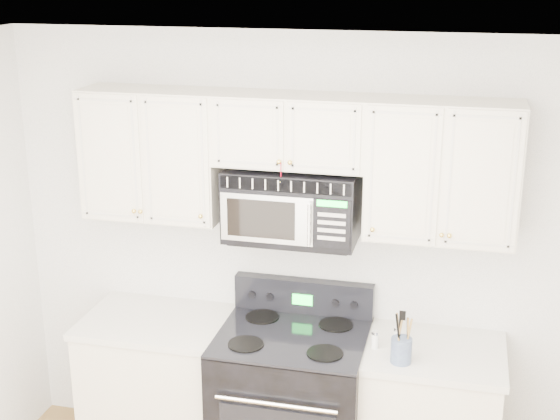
% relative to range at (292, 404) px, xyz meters
% --- Properties ---
extents(room, '(3.51, 3.51, 2.61)m').
position_rel_range_xyz_m(room, '(-0.05, -1.40, 0.82)').
color(room, olive).
rests_on(room, ground).
extents(base_cabinet_left, '(0.86, 0.65, 0.92)m').
position_rel_range_xyz_m(base_cabinet_left, '(-0.85, 0.04, -0.06)').
color(base_cabinet_left, beige).
rests_on(base_cabinet_left, ground).
extents(range, '(0.84, 0.76, 1.14)m').
position_rel_range_xyz_m(range, '(0.00, 0.00, 0.00)').
color(range, black).
rests_on(range, ground).
extents(upper_cabinets, '(2.44, 0.37, 0.75)m').
position_rel_range_xyz_m(upper_cabinets, '(-0.05, 0.19, 1.45)').
color(upper_cabinets, beige).
rests_on(upper_cabinets, ground).
extents(microwave, '(0.74, 0.42, 0.41)m').
position_rel_range_xyz_m(microwave, '(-0.04, 0.16, 1.17)').
color(microwave, black).
rests_on(microwave, ground).
extents(utensil_crock, '(0.11, 0.11, 0.30)m').
position_rel_range_xyz_m(utensil_crock, '(0.63, -0.15, 0.51)').
color(utensil_crock, slate).
rests_on(utensil_crock, base_cabinet_right).
extents(shaker_salt, '(0.04, 0.04, 0.10)m').
position_rel_range_xyz_m(shaker_salt, '(0.47, -0.02, 0.49)').
color(shaker_salt, silver).
rests_on(shaker_salt, base_cabinet_right).
extents(shaker_pepper, '(0.05, 0.05, 0.11)m').
position_rel_range_xyz_m(shaker_pepper, '(0.59, 0.04, 0.49)').
color(shaker_pepper, silver).
rests_on(shaker_pepper, base_cabinet_right).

